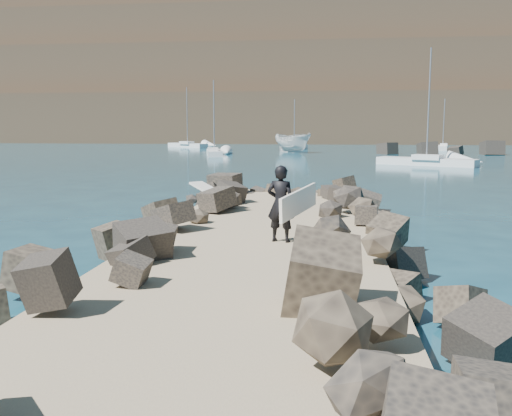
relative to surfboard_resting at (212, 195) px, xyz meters
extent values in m
plane|color=#0F384C|center=(2.36, -5.20, -1.04)|extent=(800.00, 800.00, 0.00)
cube|color=#8C7759|center=(2.36, -7.20, -0.74)|extent=(6.00, 26.00, 0.60)
cube|color=black|center=(-0.54, -6.70, -0.54)|extent=(2.60, 22.00, 1.00)
cube|color=black|center=(5.26, -6.70, -0.54)|extent=(2.60, 22.00, 1.00)
cube|color=#2D4919|center=(12.36, 154.80, 14.96)|extent=(360.00, 140.00, 32.00)
cube|color=silver|center=(0.00, 0.00, 0.00)|extent=(1.97, 2.01, 0.07)
imported|color=silver|center=(-0.24, 53.90, 0.23)|extent=(6.19, 6.56, 2.54)
imported|color=black|center=(2.93, -5.80, 0.52)|extent=(0.78, 0.60, 1.92)
cube|color=white|center=(3.38, -5.80, 0.58)|extent=(0.81, 2.29, 0.75)
cube|color=silver|center=(12.73, 31.52, -0.79)|extent=(8.45, 5.73, 0.80)
cylinder|color=gray|center=(12.73, 31.52, 4.28)|extent=(0.12, 0.12, 9.44)
cube|color=silver|center=(12.73, 31.04, -0.29)|extent=(2.77, 2.35, 0.44)
cube|color=silver|center=(-17.87, 69.07, -0.79)|extent=(7.41, 6.24, 0.80)
cylinder|color=gray|center=(-17.87, 69.07, 3.95)|extent=(0.12, 0.12, 8.78)
cube|color=silver|center=(-17.87, 68.49, -0.29)|extent=(2.55, 2.37, 0.44)
cube|color=silver|center=(-8.80, 45.00, -0.79)|extent=(3.24, 7.42, 0.80)
cylinder|color=gray|center=(-8.80, 45.00, 3.55)|extent=(0.12, 0.12, 7.97)
cube|color=silver|center=(-8.80, 44.16, -0.29)|extent=(1.60, 2.24, 0.44)
cube|color=silver|center=(-0.58, 62.47, -0.79)|extent=(3.75, 5.92, 0.80)
cylinder|color=gray|center=(-0.58, 62.47, 2.83)|extent=(0.12, 0.12, 6.53)
cube|color=silver|center=(-0.58, 61.83, -0.29)|extent=(1.58, 1.91, 0.44)
cube|color=silver|center=(20.35, 63.68, -0.79)|extent=(2.59, 6.10, 0.80)
cylinder|color=gray|center=(20.35, 63.68, 2.84)|extent=(0.12, 0.12, 6.55)
cube|color=silver|center=(20.35, 62.98, -0.29)|extent=(1.30, 1.84, 0.44)
cube|color=white|center=(-37.64, 146.80, 32.96)|extent=(10.00, 8.00, 4.00)
cube|color=white|center=(2.36, 159.80, 32.71)|extent=(8.00, 6.00, 3.50)
cube|color=white|center=(37.36, 142.80, 32.96)|extent=(12.00, 7.00, 4.00)
camera|label=1|loc=(4.03, -19.81, 2.46)|focal=40.00mm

